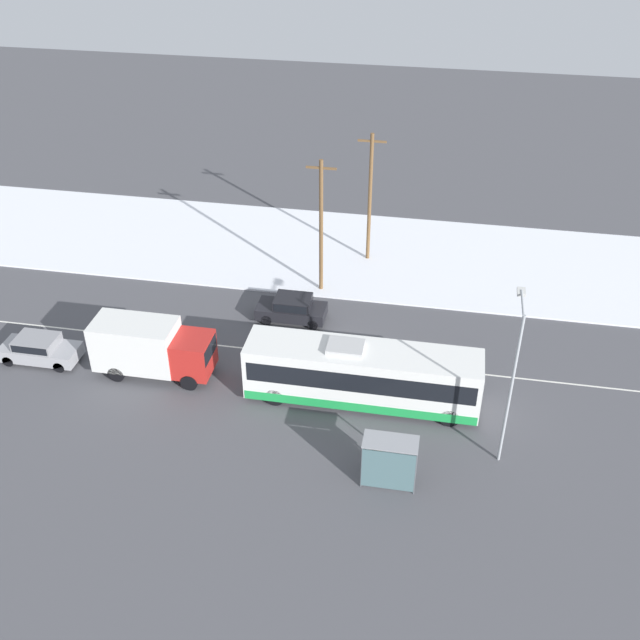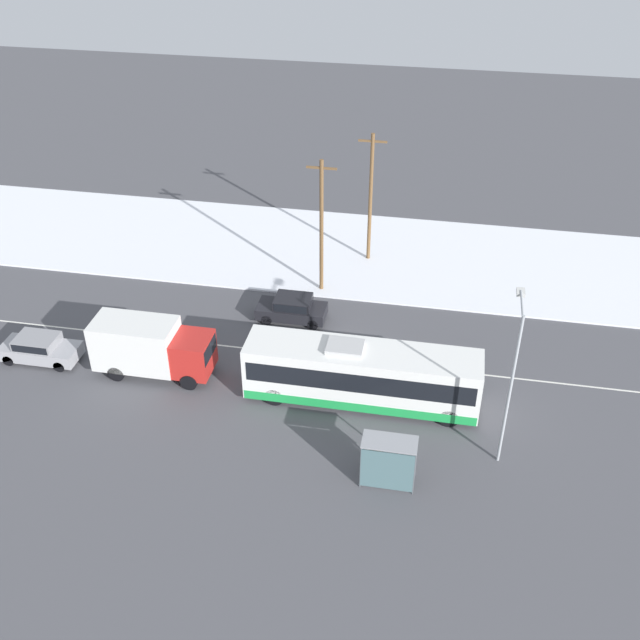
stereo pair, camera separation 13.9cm
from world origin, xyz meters
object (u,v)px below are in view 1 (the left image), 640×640
pedestrian_at_stop (376,446)px  streetlamp (513,367)px  box_truck (150,347)px  parked_car_near_truck (39,348)px  sedan_car (292,308)px  utility_pole_roadside (321,225)px  city_bus (362,375)px  utility_pole_snowlot (370,197)px  bus_shelter (389,458)px

pedestrian_at_stop → streetlamp: size_ratio=0.20×
box_truck → parked_car_near_truck: (-6.49, -0.06, -0.89)m
sedan_car → pedestrian_at_stop: (6.30, -10.97, 0.16)m
box_truck → utility_pole_roadside: utility_pole_roadside is taller
streetlamp → utility_pole_roadside: utility_pole_roadside is taller
city_bus → utility_pole_snowlot: 15.14m
parked_car_near_truck → utility_pole_roadside: (13.79, 10.08, 3.72)m
sedan_car → utility_pole_roadside: 5.28m
utility_pole_snowlot → box_truck: bearing=-123.7°
streetlamp → utility_pole_roadside: 16.87m
bus_shelter → streetlamp: bearing=31.8°
bus_shelter → streetlamp: streetlamp is taller
city_bus → bus_shelter: bearing=-71.0°
pedestrian_at_stop → streetlamp: streetlamp is taller
streetlamp → utility_pole_roadside: (-10.83, 12.92, -0.48)m
city_bus → utility_pole_snowlot: utility_pole_snowlot is taller
sedan_car → streetlamp: (11.91, -9.31, 4.19)m
city_bus → pedestrian_at_stop: city_bus is taller
sedan_car → utility_pole_snowlot: 9.57m
sedan_car → utility_pole_roadside: utility_pole_roadside is taller
parked_car_near_truck → bus_shelter: 20.60m
sedan_car → utility_pole_snowlot: (3.45, 8.09, 3.77)m
utility_pole_roadside → city_bus: bearing=-68.8°
sedan_car → bus_shelter: 14.22m
city_bus → box_truck: 11.28m
box_truck → pedestrian_at_stop: size_ratio=3.91×
city_bus → parked_car_near_truck: size_ratio=2.75×
box_truck → utility_pole_roadside: size_ratio=0.72×
pedestrian_at_stop → bus_shelter: 1.69m
utility_pole_snowlot → sedan_car: bearing=-113.1°
box_truck → bus_shelter: bearing=-24.1°
sedan_car → streetlamp: bearing=142.0°
box_truck → sedan_car: size_ratio=1.54×
box_truck → city_bus: bearing=-1.3°
box_truck → sedan_car: box_truck is taller
city_bus → utility_pole_roadside: size_ratio=1.35×
box_truck → streetlamp: bearing=-9.1°
utility_pole_roadside → sedan_car: bearing=-106.6°
sedan_car → city_bus: bearing=127.2°
bus_shelter → streetlamp: 6.66m
utility_pole_snowlot → streetlamp: bearing=-64.1°
bus_shelter → utility_pole_snowlot: bearing=99.9°
box_truck → utility_pole_snowlot: utility_pole_snowlot is taller
sedan_car → parked_car_near_truck: sedan_car is taller
bus_shelter → sedan_car: bearing=119.6°
parked_car_near_truck → pedestrian_at_stop: pedestrian_at_stop is taller
utility_pole_roadside → utility_pole_snowlot: 5.07m
pedestrian_at_stop → streetlamp: (5.61, 1.66, 4.03)m
box_truck → pedestrian_at_stop: box_truck is taller
city_bus → utility_pole_roadside: utility_pole_roadside is taller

